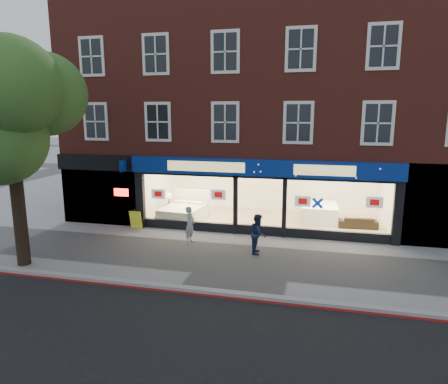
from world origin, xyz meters
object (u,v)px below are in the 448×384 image
(display_bed, at_px, (183,212))
(pedestrian_grey, at_px, (190,225))
(mattress_stack, at_px, (319,213))
(pedestrian_blue, at_px, (258,234))
(a_board, at_px, (137,219))
(sofa, at_px, (358,222))

(display_bed, xyz_separation_m, pedestrian_grey, (1.32, -2.97, 0.29))
(mattress_stack, height_order, pedestrian_blue, pedestrian_blue)
(pedestrian_blue, bearing_deg, mattress_stack, -28.06)
(display_bed, bearing_deg, pedestrian_grey, -60.15)
(pedestrian_blue, bearing_deg, a_board, 68.80)
(sofa, bearing_deg, display_bed, -0.58)
(sofa, bearing_deg, pedestrian_grey, 22.90)
(pedestrian_grey, bearing_deg, sofa, -55.92)
(display_bed, distance_m, pedestrian_blue, 5.48)
(a_board, xyz_separation_m, pedestrian_blue, (5.85, -1.89, 0.33))
(pedestrian_blue, bearing_deg, display_bed, 46.58)
(sofa, height_order, a_board, a_board)
(mattress_stack, xyz_separation_m, a_board, (-8.06, -2.90, -0.08))
(mattress_stack, height_order, sofa, mattress_stack)
(mattress_stack, xyz_separation_m, pedestrian_grey, (-5.08, -4.23, 0.25))
(sofa, distance_m, pedestrian_grey, 7.66)
(display_bed, height_order, mattress_stack, display_bed)
(mattress_stack, distance_m, pedestrian_grey, 6.61)
(pedestrian_grey, bearing_deg, a_board, 72.78)
(display_bed, height_order, a_board, display_bed)
(pedestrian_grey, bearing_deg, mattress_stack, -43.43)
(mattress_stack, relative_size, sofa, 1.25)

